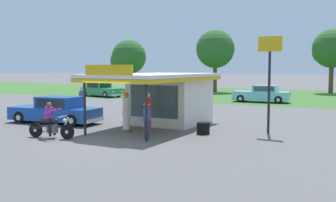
{
  "coord_description": "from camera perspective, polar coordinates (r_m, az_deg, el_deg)",
  "views": [
    {
      "loc": [
        10.48,
        -13.28,
        3.11
      ],
      "look_at": [
        0.92,
        4.09,
        1.4
      ],
      "focal_mm": 42.31,
      "sensor_mm": 36.0,
      "label": 1
    }
  ],
  "objects": [
    {
      "name": "featured_classic_sedan",
      "position": [
        22.75,
        -15.86,
        -1.4
      ],
      "size": [
        5.46,
        2.38,
        1.49
      ],
      "color": "#19479E",
      "rests_on": "ground"
    },
    {
      "name": "tree_oak_left",
      "position": [
        50.5,
        22.4,
        6.9
      ],
      "size": [
        4.54,
        4.54,
        7.54
      ],
      "color": "brown",
      "rests_on": "ground"
    },
    {
      "name": "tree_oak_centre",
      "position": [
        49.11,
        6.83,
        7.42
      ],
      "size": [
        4.69,
        4.69,
        7.65
      ],
      "color": "brown",
      "rests_on": "ground"
    },
    {
      "name": "motorcycle_with_rider",
      "position": [
        18.04,
        -16.59,
        -3.1
      ],
      "size": [
        2.24,
        0.73,
        1.58
      ],
      "color": "black",
      "rests_on": "ground"
    },
    {
      "name": "service_station_kiosk",
      "position": [
        21.34,
        -0.19,
        0.93
      ],
      "size": [
        4.21,
        7.68,
        3.2
      ],
      "color": "silver",
      "rests_on": "ground"
    },
    {
      "name": "ground_plane",
      "position": [
        17.2,
        -9.34,
        -5.56
      ],
      "size": [
        300.0,
        300.0,
        0.0
      ],
      "primitive_type": "plane",
      "color": "#5B5959"
    },
    {
      "name": "gas_pump_nearside",
      "position": [
        19.24,
        -6.05,
        -1.79
      ],
      "size": [
        0.44,
        0.44,
        1.91
      ],
      "color": "slate",
      "rests_on": "ground"
    },
    {
      "name": "parked_car_back_row_right",
      "position": [
        35.85,
        13.38,
        0.93
      ],
      "size": [
        5.09,
        2.07,
        1.51
      ],
      "color": "#7AC6D1",
      "rests_on": "ground"
    },
    {
      "name": "tree_oak_far_right",
      "position": [
        54.69,
        -5.89,
        6.21
      ],
      "size": [
        4.8,
        4.69,
        6.82
      ],
      "color": "brown",
      "rests_on": "ground"
    },
    {
      "name": "bystander_standing_back_lot",
      "position": [
        29.63,
        -12.39,
        0.35
      ],
      "size": [
        0.34,
        0.34,
        1.52
      ],
      "color": "brown",
      "rests_on": "ground"
    },
    {
      "name": "parked_car_back_row_centre",
      "position": [
        42.33,
        -9.63,
        1.57
      ],
      "size": [
        5.36,
        2.89,
        1.49
      ],
      "color": "#2D844C",
      "rests_on": "ground"
    },
    {
      "name": "parked_car_second_row_spare",
      "position": [
        38.52,
        1.13,
        1.38
      ],
      "size": [
        5.68,
        2.3,
        1.56
      ],
      "color": "#2D844C",
      "rests_on": "ground"
    },
    {
      "name": "bystander_chatting_near_pumps",
      "position": [
        17.21,
        -3.05,
        -2.77
      ],
      "size": [
        0.34,
        0.34,
        1.52
      ],
      "color": "#2D3351",
      "rests_on": "ground"
    },
    {
      "name": "gas_pump_offside",
      "position": [
        18.57,
        -2.95,
        -1.97
      ],
      "size": [
        0.44,
        0.44,
        1.93
      ],
      "color": "slate",
      "rests_on": "ground"
    },
    {
      "name": "roadside_pole_sign",
      "position": [
        18.95,
        14.42,
        4.76
      ],
      "size": [
        1.1,
        0.12,
        4.52
      ],
      "color": "black",
      "rests_on": "ground"
    },
    {
      "name": "grass_verge_strip",
      "position": [
        44.64,
        15.18,
        0.77
      ],
      "size": [
        120.0,
        24.0,
        0.01
      ],
      "primitive_type": "cube",
      "color": "#3D6B2D",
      "rests_on": "ground"
    },
    {
      "name": "spare_tire_stack",
      "position": [
        18.47,
        5.1,
        -3.94
      ],
      "size": [
        0.6,
        0.6,
        0.54
      ],
      "color": "black",
      "rests_on": "ground"
    }
  ]
}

